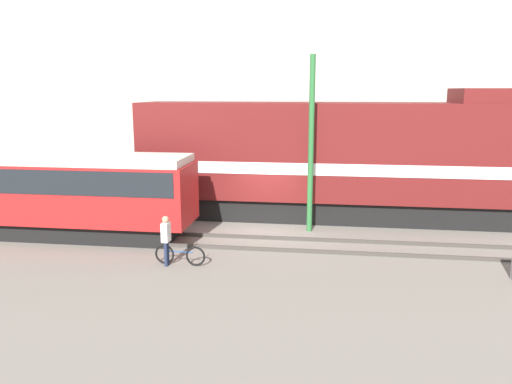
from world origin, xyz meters
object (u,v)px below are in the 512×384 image
(freight_locomotive, at_px, (329,159))
(utility_pole_left, at_px, (311,145))
(person, at_px, (166,236))
(bicycle, at_px, (180,255))
(streetcar, at_px, (43,190))

(freight_locomotive, xyz_separation_m, utility_pole_left, (-0.74, -2.15, 0.82))
(freight_locomotive, relative_size, person, 9.77)
(freight_locomotive, distance_m, person, 8.86)
(bicycle, bearing_deg, streetcar, 157.90)
(streetcar, distance_m, person, 6.44)
(freight_locomotive, height_order, person, freight_locomotive)
(freight_locomotive, xyz_separation_m, bicycle, (-4.81, -6.83, -2.36))
(freight_locomotive, height_order, utility_pole_left, utility_pole_left)
(person, bearing_deg, streetcar, 155.44)
(bicycle, relative_size, person, 1.03)
(bicycle, xyz_separation_m, utility_pole_left, (4.07, 4.68, 3.17))
(streetcar, relative_size, person, 7.03)
(person, bearing_deg, bicycle, 17.55)
(freight_locomotive, xyz_separation_m, person, (-5.22, -6.96, -1.67))
(bicycle, distance_m, utility_pole_left, 6.96)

